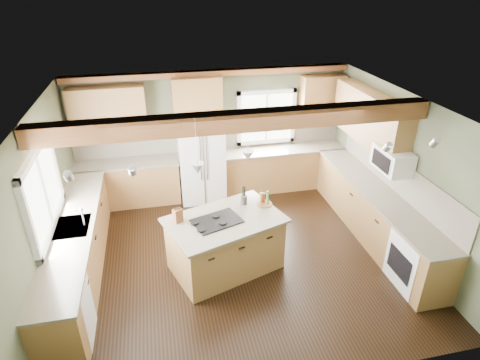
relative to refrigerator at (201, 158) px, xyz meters
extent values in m
plane|color=black|center=(0.30, -2.12, -0.90)|extent=(5.60, 5.60, 0.00)
plane|color=silver|center=(0.30, -2.12, 1.70)|extent=(5.60, 5.60, 0.00)
plane|color=#414A34|center=(0.30, 0.38, 0.40)|extent=(5.60, 0.00, 5.60)
plane|color=#414A34|center=(-2.50, -2.12, 0.40)|extent=(0.00, 5.00, 5.00)
plane|color=#414A34|center=(3.10, -2.12, 0.40)|extent=(0.00, 5.00, 5.00)
cube|color=brown|center=(0.30, -2.36, 1.57)|extent=(5.55, 0.26, 0.26)
cube|color=brown|center=(0.30, 0.28, 1.64)|extent=(5.55, 0.20, 0.10)
cube|color=brown|center=(0.30, 0.36, 0.31)|extent=(5.58, 0.03, 0.58)
cube|color=brown|center=(3.08, -2.07, 0.31)|extent=(0.03, 3.70, 0.58)
cube|color=brown|center=(-1.49, 0.08, -0.46)|extent=(2.02, 0.60, 0.88)
cube|color=brown|center=(-1.49, 0.08, 0.00)|extent=(2.06, 0.64, 0.04)
cube|color=brown|center=(1.79, 0.08, -0.46)|extent=(2.62, 0.60, 0.88)
cube|color=brown|center=(1.79, 0.08, 0.00)|extent=(2.66, 0.64, 0.04)
cube|color=brown|center=(-2.20, -2.07, -0.46)|extent=(0.60, 3.70, 0.88)
cube|color=brown|center=(-2.20, -2.07, 0.00)|extent=(0.64, 3.74, 0.04)
cube|color=brown|center=(2.80, -2.07, -0.46)|extent=(0.60, 3.70, 0.88)
cube|color=brown|center=(2.80, -2.07, 0.00)|extent=(0.64, 3.74, 0.04)
cube|color=brown|center=(-1.69, 0.21, 1.05)|extent=(1.40, 0.35, 0.90)
cube|color=brown|center=(0.00, 0.21, 1.25)|extent=(0.96, 0.35, 0.70)
cube|color=brown|center=(2.92, -1.22, 1.05)|extent=(0.35, 2.20, 0.90)
cube|color=brown|center=(2.60, 0.21, 1.05)|extent=(0.90, 0.35, 0.90)
cube|color=white|center=(-2.48, -2.07, 0.65)|extent=(0.04, 1.60, 1.05)
cube|color=white|center=(1.45, 0.36, 0.65)|extent=(1.10, 0.04, 1.00)
cube|color=#262628|center=(-2.20, -2.07, 0.01)|extent=(0.50, 0.65, 0.03)
cylinder|color=#B2B2B7|center=(-2.02, -2.07, 0.15)|extent=(0.02, 0.02, 0.28)
cube|color=white|center=(-2.19, -3.37, -0.47)|extent=(0.60, 0.60, 0.84)
cube|color=white|center=(2.79, -3.37, -0.47)|extent=(0.60, 0.72, 0.84)
cube|color=white|center=(2.88, -2.17, 0.65)|extent=(0.40, 0.70, 0.38)
cone|color=#B2B2B7|center=(-0.33, -2.49, 0.98)|extent=(0.18, 0.18, 0.16)
cone|color=#B2B2B7|center=(0.44, -2.23, 0.98)|extent=(0.18, 0.18, 0.16)
cube|color=white|center=(0.00, 0.00, 0.00)|extent=(0.90, 0.74, 1.80)
cube|color=brown|center=(0.05, -2.36, -0.46)|extent=(1.86, 1.46, 0.88)
cube|color=brown|center=(0.05, -2.36, 0.00)|extent=(1.99, 1.60, 0.04)
cube|color=black|center=(-0.07, -2.41, 0.03)|extent=(0.82, 0.67, 0.02)
cube|color=brown|center=(-0.64, -2.28, 0.13)|extent=(0.16, 0.15, 0.22)
cylinder|color=#38332D|center=(0.44, -1.98, 0.09)|extent=(0.12, 0.12, 0.14)
camera|label=1|loc=(-0.82, -7.44, 3.37)|focal=30.00mm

